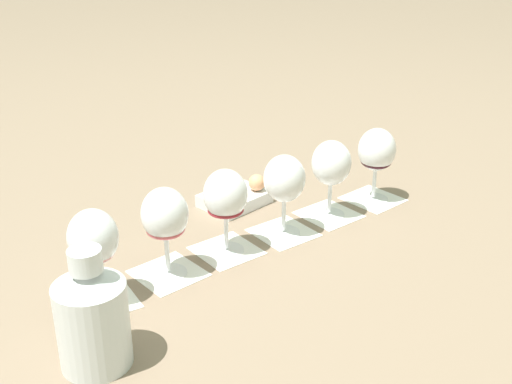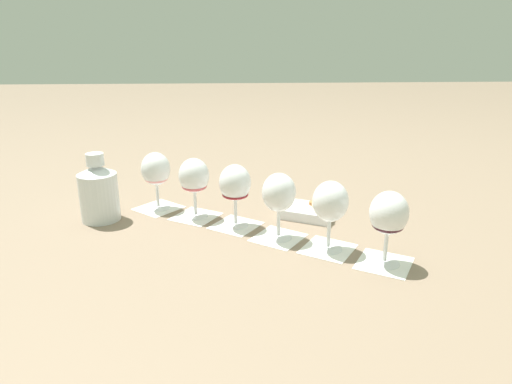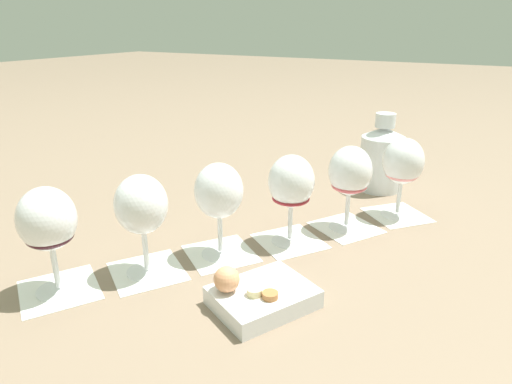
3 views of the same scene
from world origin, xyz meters
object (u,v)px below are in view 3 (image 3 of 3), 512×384
wine_glass_4 (142,209)px  ceramic_vase (382,157)px  wine_glass_5 (48,224)px  snack_dish (259,295)px  wine_glass_1 (350,175)px  wine_glass_3 (219,195)px  wine_glass_0 (403,165)px  wine_glass_2 (291,185)px

wine_glass_4 → ceramic_vase: bearing=159.0°
wine_glass_5 → snack_dish: size_ratio=0.96×
wine_glass_4 → wine_glass_5: 0.13m
wine_glass_4 → wine_glass_5: size_ratio=1.00×
wine_glass_1 → wine_glass_3: same height
ceramic_vase → wine_glass_0: bearing=28.6°
wine_glass_1 → wine_glass_4: (0.31, -0.22, -0.00)m
wine_glass_0 → wine_glass_2: bearing=-33.1°
wine_glass_3 → snack_dish: size_ratio=0.96×
wine_glass_5 → snack_dish: 0.31m
snack_dish → wine_glass_1: bearing=176.0°
wine_glass_4 → wine_glass_3: bearing=147.1°
wine_glass_0 → wine_glass_4: bearing=-34.6°
wine_glass_0 → wine_glass_4: same height
wine_glass_3 → ceramic_vase: 0.47m
wine_glass_2 → wine_glass_5: (0.31, -0.22, -0.00)m
wine_glass_5 → snack_dish: wine_glass_5 is taller
wine_glass_3 → ceramic_vase: bearing=162.1°
wine_glass_2 → snack_dish: (0.20, 0.05, -0.09)m
wine_glass_3 → snack_dish: wine_glass_3 is taller
wine_glass_0 → wine_glass_4: size_ratio=1.00×
wine_glass_2 → ceramic_vase: 0.36m
wine_glass_1 → ceramic_vase: size_ratio=0.89×
wine_glass_3 → wine_glass_5: same height
wine_glass_1 → wine_glass_4: size_ratio=1.00×
wine_glass_3 → wine_glass_5: 0.25m
wine_glass_5 → wine_glass_3: bearing=145.4°
wine_glass_1 → wine_glass_0: bearing=147.0°
wine_glass_1 → wine_glass_2: (0.10, -0.07, 0.00)m
wine_glass_0 → snack_dish: 0.43m
wine_glass_4 → wine_glass_5: bearing=-36.3°
snack_dish → ceramic_vase: bearing=178.3°
wine_glass_4 → wine_glass_1: bearing=144.9°
wine_glass_2 → wine_glass_4: bearing=-36.1°
wine_glass_5 → ceramic_vase: 0.72m
wine_glass_3 → wine_glass_2: bearing=140.8°
wine_glass_0 → snack_dish: (0.41, -0.09, -0.09)m
wine_glass_0 → wine_glass_5: size_ratio=1.00×
wine_glass_2 → wine_glass_0: bearing=146.9°
wine_glass_0 → wine_glass_1: bearing=-33.0°
wine_glass_3 → ceramic_vase: ceramic_vase is taller
wine_glass_4 → snack_dish: wine_glass_4 is taller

